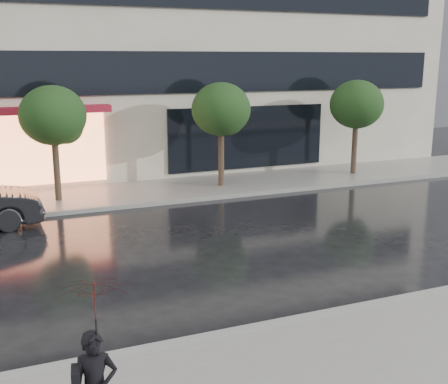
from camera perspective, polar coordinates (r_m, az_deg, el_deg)
ground at (r=11.58m, az=4.74°, el=-11.28°), size 120.00×120.00×0.00m
sidewalk_far at (r=20.73m, az=-8.25°, el=-0.02°), size 60.00×3.50×0.12m
curb_near at (r=10.76m, az=7.24°, el=-12.95°), size 60.00×0.25×0.14m
curb_far at (r=19.09m, az=-6.94°, el=-1.12°), size 60.00×0.25×0.14m
bg_building_right at (r=48.55m, az=17.86°, el=16.55°), size 12.00×12.00×16.00m
tree_mid_west at (r=19.55m, az=-16.81°, el=7.25°), size 2.20×2.20×3.99m
tree_mid_east at (r=21.01m, az=-0.17°, el=8.21°), size 2.20×2.20×3.99m
tree_far_east at (r=23.93m, az=13.39°, el=8.48°), size 2.20×2.20×3.99m
pedestrian_with_umbrella at (r=7.11m, az=-12.95°, el=-14.27°), size 1.01×1.02×2.18m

